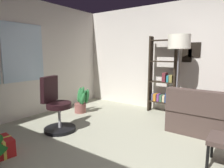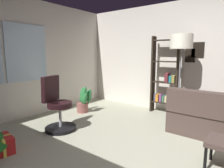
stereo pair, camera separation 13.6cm
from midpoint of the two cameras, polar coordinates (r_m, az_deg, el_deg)
The scene contains 7 objects.
wall_back_with_windows at distance 4.52m, azimuth -24.80°, elevation 6.79°, with size 4.77×0.12×2.55m.
wall_right_with_frames at distance 4.63m, azimuth 28.22°, elevation 6.51°, with size 0.12×6.38×2.55m.
gift_box_red at distance 3.22m, azimuth -28.82°, elevation -15.42°, with size 0.33×0.39×0.25m.
office_chair at distance 3.67m, azimuth -14.68°, elevation -7.13°, with size 0.56×0.56×0.99m.
bookshelf at distance 4.65m, azimuth 16.26°, elevation 1.18°, with size 0.18×0.64×1.79m.
floor_lamp at distance 4.13m, azimuth 20.57°, elevation 10.38°, with size 0.43×0.43×1.76m.
potted_plant at distance 4.67m, azimuth -7.38°, elevation -5.12°, with size 0.35×0.41×0.65m.
Camera 2 is at (-2.10, -0.81, 1.39)m, focal length 31.11 mm.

